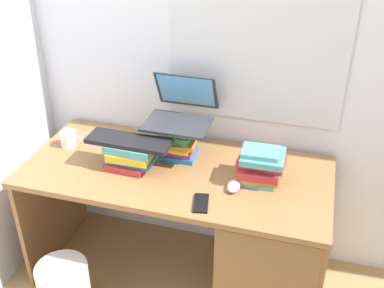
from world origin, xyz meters
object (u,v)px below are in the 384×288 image
Objects in this scene: desk at (249,237)px; book_stack_tall at (177,141)px; mug at (69,139)px; keyboard at (129,141)px; cell_phone at (201,203)px; book_stack_side at (260,165)px; laptop at (181,110)px; computer_mouse at (234,186)px; book_stack_keyboard_riser at (130,155)px.

book_stack_tall is (-0.43, 0.15, 0.42)m from desk.
mug is (-1.03, 0.09, 0.37)m from desk.
keyboard is 3.09× the size of cell_phone.
book_stack_side reaches higher than desk.
laptop is 2.52× the size of cell_phone.
computer_mouse is (-0.08, -0.06, 0.35)m from desk.
keyboard is at bearing 137.87° from book_stack_keyboard_riser.
book_stack_side is at bearing -12.38° from book_stack_tall.
keyboard is at bearing -178.78° from desk.
mug is 0.88m from cell_phone.
cell_phone is at bearing -20.13° from mug.
keyboard is 0.49m from cell_phone.
cell_phone is at bearing -129.67° from book_stack_side.
book_stack_tall is 2.14× the size of computer_mouse.
book_stack_keyboard_riser is at bearing -173.62° from book_stack_side.
book_stack_keyboard_riser is at bearing -138.23° from book_stack_tall.
laptop is 0.50m from computer_mouse.
desk is at bearing 1.56° from book_stack_keyboard_riser.
laptop reaches higher than keyboard.
computer_mouse reaches higher than cell_phone.
book_stack_tall is 1.81× the size of mug.
desk is 1.09m from mug.
desk is at bearing -27.53° from laptop.
book_stack_tall is 0.65× the size of laptop.
laptop is at bearing 88.11° from book_stack_tall.
laptop is at bearing 106.36° from cell_phone.
cell_phone is at bearing -133.41° from desk.
mug is 0.90× the size of cell_phone.
computer_mouse is at bearing -132.12° from book_stack_side.
computer_mouse is at bearing -144.26° from desk.
book_stack_side is 1.05m from mug.
computer_mouse is 0.19m from cell_phone.
laptop is at bearing 51.38° from keyboard.
book_stack_keyboard_riser reaches higher than cell_phone.
cell_phone is at bearing -127.71° from computer_mouse.
book_stack_keyboard_riser is at bearing -128.87° from laptop.
book_stack_keyboard_riser is at bearing -178.44° from desk.
book_stack_tall is 0.41m from computer_mouse.
book_stack_tall reaches higher than book_stack_keyboard_riser.
mug is (-0.41, 0.11, -0.03)m from book_stack_keyboard_riser.
keyboard is 3.41× the size of mug.
book_stack_side is 0.65m from keyboard.
computer_mouse is (0.54, -0.04, -0.05)m from book_stack_keyboard_riser.
book_stack_tall is 0.97× the size of book_stack_side.
desk is 3.67× the size of keyboard.
book_stack_keyboard_riser is 0.08m from keyboard.
laptop is 0.82× the size of keyboard.
book_stack_side is 1.68× the size of cell_phone.
computer_mouse is 0.76× the size of cell_phone.
book_stack_side is at bearing -1.99° from mug.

